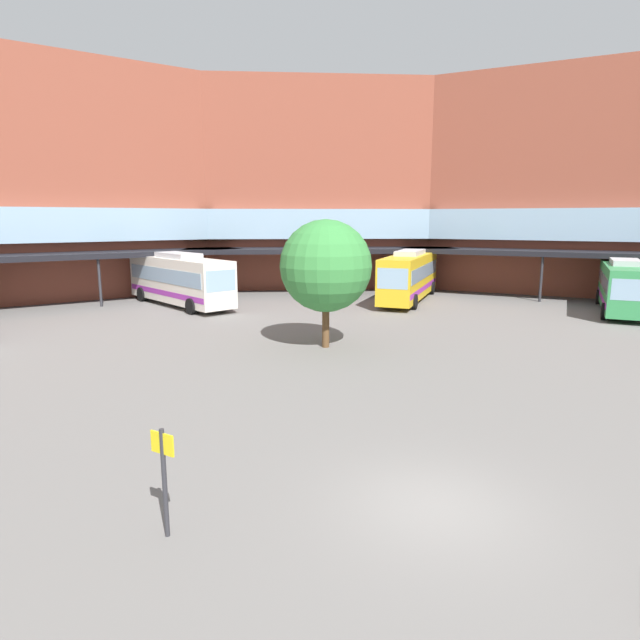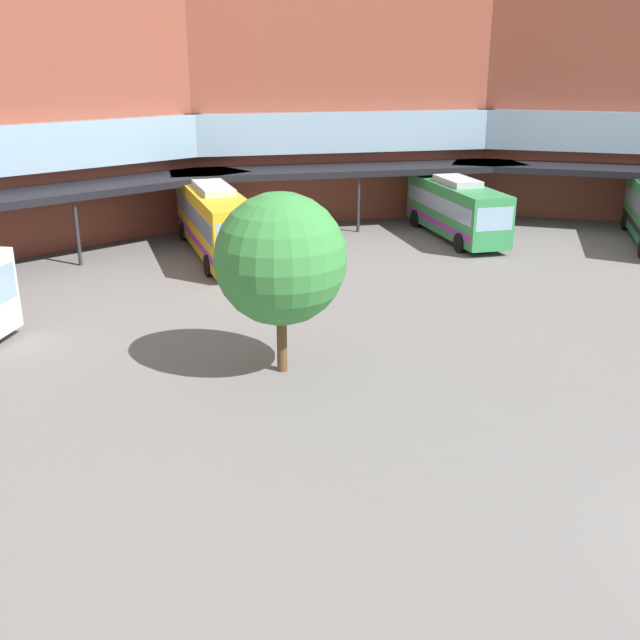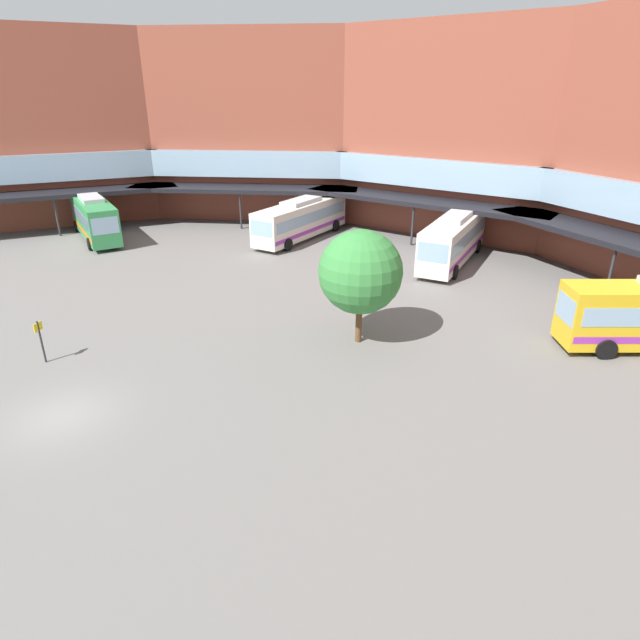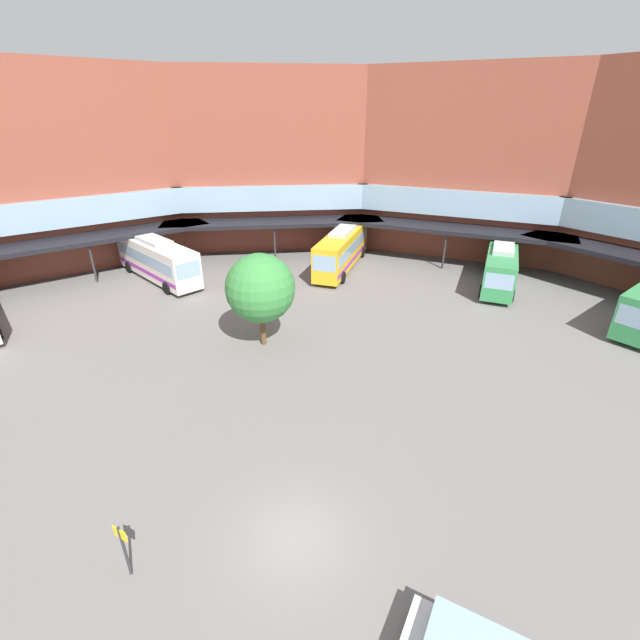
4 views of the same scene
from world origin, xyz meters
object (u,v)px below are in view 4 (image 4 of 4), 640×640
bus_0 (342,249)px  bus_4 (157,259)px  bus_6 (500,266)px  plaza_tree (260,288)px  stop_sign_post (123,546)px

bus_0 → bus_4: size_ratio=1.13×
bus_6 → plaza_tree: size_ratio=1.60×
bus_6 → plaza_tree: plaza_tree is taller
bus_6 → plaza_tree: 22.81m
bus_6 → stop_sign_post: 35.39m
bus_6 → plaza_tree: (-21.04, -8.52, 2.22)m
bus_4 → bus_0: bearing=56.1°
bus_4 → stop_sign_post: bearing=-28.2°
bus_4 → bus_6: bus_4 is taller
bus_4 → stop_sign_post: (5.17, -29.67, -0.56)m
bus_6 → plaza_tree: bearing=-39.2°
bus_0 → stop_sign_post: size_ratio=5.22×
bus_0 → bus_4: bearing=-61.5°
bus_0 → bus_6: 14.74m
plaza_tree → stop_sign_post: 16.78m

